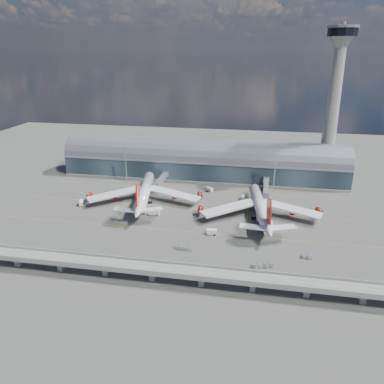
% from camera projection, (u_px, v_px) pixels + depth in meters
% --- Properties ---
extents(ground, '(500.00, 500.00, 0.00)m').
position_uv_depth(ground, '(181.00, 222.00, 201.79)').
color(ground, '#474744').
rests_on(ground, ground).
extents(taxi_lines, '(200.00, 80.12, 0.01)m').
position_uv_depth(taxi_lines, '(188.00, 206.00, 222.07)').
color(taxi_lines, gold).
rests_on(taxi_lines, ground).
extents(terminal, '(200.00, 30.00, 28.00)m').
position_uv_depth(terminal, '(203.00, 162.00, 269.28)').
color(terminal, '#202C36').
rests_on(terminal, ground).
extents(control_tower, '(19.00, 19.00, 103.00)m').
position_uv_depth(control_tower, '(333.00, 107.00, 245.14)').
color(control_tower, gray).
rests_on(control_tower, ground).
extents(guideway, '(220.00, 8.50, 7.20)m').
position_uv_depth(guideway, '(152.00, 269.00, 149.40)').
color(guideway, gray).
rests_on(guideway, ground).
extents(floodlight_mast_left, '(3.00, 0.70, 25.70)m').
position_uv_depth(floodlight_mast_left, '(126.00, 164.00, 255.74)').
color(floodlight_mast_left, gray).
rests_on(floodlight_mast_left, ground).
extents(floodlight_mast_right, '(3.00, 0.70, 25.70)m').
position_uv_depth(floodlight_mast_right, '(275.00, 172.00, 238.98)').
color(floodlight_mast_right, gray).
rests_on(floodlight_mast_right, ground).
extents(airliner_left, '(70.51, 74.24, 22.71)m').
position_uv_depth(airliner_left, '(144.00, 192.00, 225.36)').
color(airliner_left, white).
rests_on(airliner_left, ground).
extents(airliner_right, '(69.09, 72.27, 22.95)m').
position_uv_depth(airliner_right, '(260.00, 208.00, 205.42)').
color(airliner_right, white).
rests_on(airliner_right, ground).
extents(jet_bridge_left, '(4.40, 28.00, 7.25)m').
position_uv_depth(jet_bridge_left, '(162.00, 179.00, 252.75)').
color(jet_bridge_left, gray).
rests_on(jet_bridge_left, ground).
extents(jet_bridge_right, '(4.40, 32.00, 7.25)m').
position_uv_depth(jet_bridge_right, '(266.00, 186.00, 239.35)').
color(jet_bridge_right, gray).
rests_on(jet_bridge_right, ground).
extents(service_truck_0, '(4.06, 6.34, 2.50)m').
position_uv_depth(service_truck_0, '(81.00, 203.00, 223.69)').
color(service_truck_0, white).
rests_on(service_truck_0, ground).
extents(service_truck_1, '(5.07, 2.75, 2.85)m').
position_uv_depth(service_truck_1, '(212.00, 232.00, 188.01)').
color(service_truck_1, white).
rests_on(service_truck_1, ground).
extents(service_truck_2, '(8.26, 2.62, 2.99)m').
position_uv_depth(service_truck_2, '(152.00, 212.00, 210.04)').
color(service_truck_2, white).
rests_on(service_truck_2, ground).
extents(service_truck_3, '(2.74, 6.11, 2.90)m').
position_uv_depth(service_truck_3, '(258.00, 217.00, 204.45)').
color(service_truck_3, white).
rests_on(service_truck_3, ground).
extents(service_truck_4, '(3.52, 5.68, 3.06)m').
position_uv_depth(service_truck_4, '(244.00, 198.00, 230.85)').
color(service_truck_4, white).
rests_on(service_truck_4, ground).
extents(service_truck_5, '(5.52, 5.27, 2.67)m').
position_uv_depth(service_truck_5, '(210.00, 189.00, 244.66)').
color(service_truck_5, white).
rests_on(service_truck_5, ground).
extents(cargo_train_0, '(9.06, 2.21, 1.50)m').
position_uv_depth(cargo_train_0, '(183.00, 248.00, 173.82)').
color(cargo_train_0, gray).
rests_on(cargo_train_0, ground).
extents(cargo_train_1, '(9.65, 4.51, 1.61)m').
position_uv_depth(cargo_train_1, '(263.00, 266.00, 159.98)').
color(cargo_train_1, gray).
rests_on(cargo_train_1, ground).
extents(cargo_train_2, '(4.78, 2.31, 1.56)m').
position_uv_depth(cargo_train_2, '(307.00, 257.00, 166.68)').
color(cargo_train_2, gray).
rests_on(cargo_train_2, ground).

